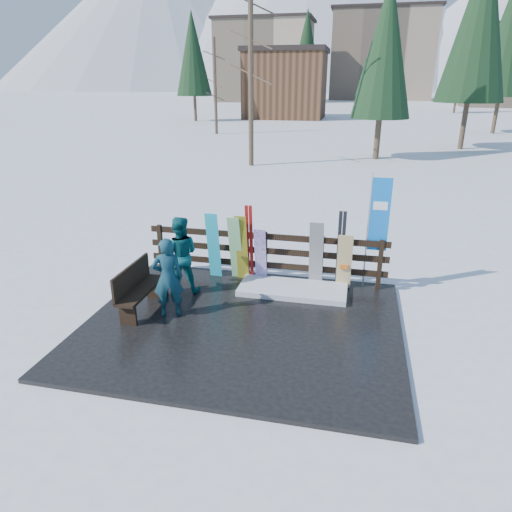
% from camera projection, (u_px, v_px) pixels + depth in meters
% --- Properties ---
extents(ground, '(700.00, 700.00, 0.00)m').
position_uv_depth(ground, '(242.00, 327.00, 8.84)').
color(ground, white).
rests_on(ground, ground).
extents(deck, '(6.00, 5.00, 0.08)m').
position_uv_depth(deck, '(242.00, 325.00, 8.83)').
color(deck, black).
rests_on(deck, ground).
extents(fence, '(5.60, 0.10, 1.15)m').
position_uv_depth(fence, '(265.00, 252.00, 10.58)').
color(fence, black).
rests_on(fence, deck).
extents(snow_patch, '(2.37, 1.00, 0.12)m').
position_uv_depth(snow_patch, '(293.00, 289.00, 10.10)').
color(snow_patch, white).
rests_on(snow_patch, deck).
extents(bench, '(0.41, 1.50, 0.97)m').
position_uv_depth(bench, '(137.00, 287.00, 9.14)').
color(bench, black).
rests_on(bench, deck).
extents(snowboard_0, '(0.29, 0.30, 1.62)m').
position_uv_depth(snowboard_0, '(214.00, 246.00, 10.57)').
color(snowboard_0, '#21C0E0').
rests_on(snowboard_0, deck).
extents(snowboard_1, '(0.28, 0.41, 1.57)m').
position_uv_depth(snowboard_1, '(235.00, 248.00, 10.47)').
color(snowboard_1, white).
rests_on(snowboard_1, deck).
extents(snowboard_2, '(0.27, 0.32, 1.60)m').
position_uv_depth(snowboard_2, '(242.00, 248.00, 10.43)').
color(snowboard_2, yellow).
rests_on(snowboard_2, deck).
extents(snowboard_3, '(0.26, 0.27, 1.32)m').
position_uv_depth(snowboard_3, '(260.00, 256.00, 10.40)').
color(snowboard_3, white).
rests_on(snowboard_3, deck).
extents(snowboard_4, '(0.31, 0.34, 1.57)m').
position_uv_depth(snowboard_4, '(316.00, 255.00, 10.10)').
color(snowboard_4, black).
rests_on(snowboard_4, deck).
extents(snowboard_5, '(0.32, 0.25, 1.31)m').
position_uv_depth(snowboard_5, '(344.00, 262.00, 10.02)').
color(snowboard_5, silver).
rests_on(snowboard_5, deck).
extents(ski_pair_a, '(0.16, 0.19, 1.82)m').
position_uv_depth(ski_pair_a, '(249.00, 243.00, 10.43)').
color(ski_pair_a, maroon).
rests_on(ski_pair_a, deck).
extents(ski_pair_b, '(0.17, 0.21, 1.81)m').
position_uv_depth(ski_pair_b, '(341.00, 250.00, 10.01)').
color(ski_pair_b, black).
rests_on(ski_pair_b, deck).
extents(rental_flag, '(0.45, 0.04, 2.60)m').
position_uv_depth(rental_flag, '(377.00, 219.00, 9.80)').
color(rental_flag, silver).
rests_on(rental_flag, deck).
extents(person_front, '(0.69, 0.58, 1.62)m').
position_uv_depth(person_front, '(168.00, 278.00, 8.83)').
color(person_front, '#18565B').
rests_on(person_front, deck).
extents(person_back, '(0.97, 0.84, 1.72)m').
position_uv_depth(person_back, '(180.00, 255.00, 9.86)').
color(person_back, '#0F575B').
rests_on(person_back, deck).
extents(resort_buildings, '(73.00, 87.60, 22.60)m').
position_uv_depth(resort_buildings, '(362.00, 59.00, 110.43)').
color(resort_buildings, tan).
rests_on(resort_buildings, ground).
extents(trees, '(42.25, 68.64, 13.06)m').
position_uv_depth(trees, '(374.00, 67.00, 49.65)').
color(trees, '#382B1E').
rests_on(trees, ground).
extents(mountains, '(520.00, 260.00, 120.00)m').
position_uv_depth(mountains, '(350.00, 6.00, 292.71)').
color(mountains, white).
rests_on(mountains, ground).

